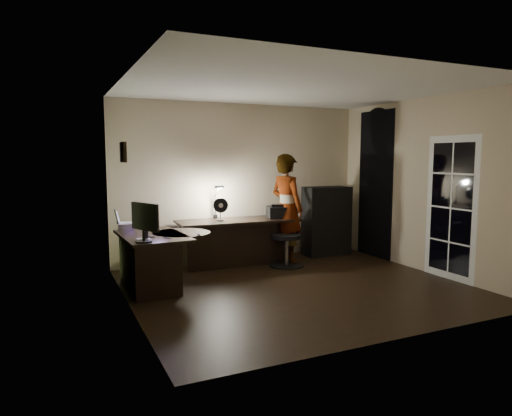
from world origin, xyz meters
name	(u,v)px	position (x,y,z in m)	size (l,w,h in m)	color
floor	(297,287)	(0.00, 0.00, -0.01)	(4.50, 4.00, 0.01)	black
ceiling	(299,87)	(0.00, 0.00, 2.71)	(4.50, 4.00, 0.01)	silver
wall_back	(241,182)	(0.00, 2.00, 1.35)	(4.50, 0.01, 2.70)	#C3B190
wall_front	(403,204)	(0.00, -2.00, 1.35)	(4.50, 0.01, 2.70)	#C3B190
wall_left	(127,196)	(-2.25, 0.00, 1.35)	(0.01, 4.00, 2.70)	#C3B190
wall_right	(424,185)	(2.25, 0.00, 1.35)	(0.01, 4.00, 2.70)	#C3B190
green_wall_overlay	(129,196)	(-2.24, 0.00, 1.35)	(0.00, 4.00, 2.70)	#4B5C26
arched_doorway	(375,184)	(2.24, 1.15, 1.30)	(0.01, 0.90, 2.60)	black
french_door	(451,208)	(2.24, -0.55, 1.05)	(0.02, 0.92, 2.10)	white
framed_picture	(123,152)	(-2.22, 0.45, 1.85)	(0.04, 0.30, 0.25)	black
desk_left	(153,262)	(-1.83, 0.74, 0.38)	(0.80, 1.30, 0.75)	black
desk_right	(239,242)	(-0.24, 1.54, 0.38)	(2.03, 0.71, 0.76)	black
cabinet	(326,221)	(1.53, 1.62, 0.62)	(0.83, 0.42, 1.25)	black
laptop_stand	(126,226)	(-2.09, 1.31, 0.80)	(0.22, 0.18, 0.09)	silver
laptop	(127,216)	(-2.07, 1.31, 0.94)	(0.30, 0.28, 0.20)	silver
monitor	(144,228)	(-2.04, 0.24, 0.93)	(0.11, 0.53, 0.35)	black
mouse	(199,235)	(-1.29, 0.38, 0.77)	(0.06, 0.09, 0.03)	silver
phone	(150,236)	(-1.90, 0.58, 0.76)	(0.07, 0.14, 0.01)	black
pen	(167,238)	(-1.72, 0.37, 0.76)	(0.01, 0.15, 0.01)	black
speaker	(145,232)	(-1.98, 0.42, 0.85)	(0.07, 0.07, 0.19)	black
notepad	(144,240)	(-2.01, 0.37, 0.76)	(0.16, 0.23, 0.01)	silver
desk_fan	(220,209)	(-0.57, 1.50, 0.95)	(0.24, 0.13, 0.37)	black
headphones	(285,216)	(0.51, 1.32, 0.81)	(0.18, 0.08, 0.09)	#254E7E
printer	(282,211)	(0.51, 1.44, 0.87)	(0.47, 0.37, 0.21)	black
desk_lamp	(215,201)	(-0.54, 1.83, 1.06)	(0.14, 0.26, 0.58)	black
office_chair	(287,236)	(0.43, 1.12, 0.50)	(0.56, 0.56, 1.00)	black
person	(287,209)	(0.57, 1.38, 0.92)	(0.66, 0.44, 1.84)	#D8A88C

